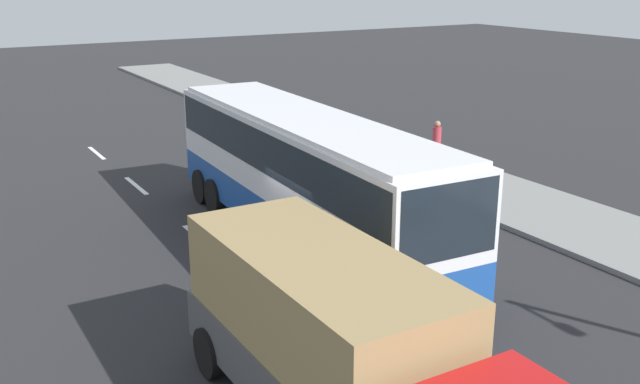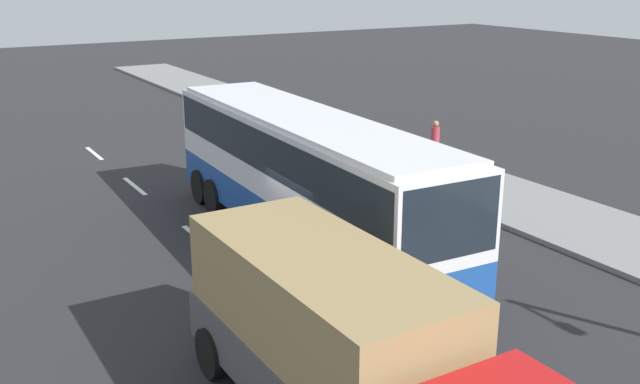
% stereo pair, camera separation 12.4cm
% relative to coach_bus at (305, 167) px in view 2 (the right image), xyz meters
% --- Properties ---
extents(ground_plane, '(120.00, 120.00, 0.00)m').
position_rel_coach_bus_xyz_m(ground_plane, '(1.54, -0.56, -2.25)').
color(ground_plane, '#28282B').
extents(sidewalk_curb, '(80.00, 4.00, 0.15)m').
position_rel_coach_bus_xyz_m(sidewalk_curb, '(1.54, 7.64, -2.18)').
color(sidewalk_curb, gray).
rests_on(sidewalk_curb, ground_plane).
extents(coach_bus, '(12.46, 3.19, 3.63)m').
position_rel_coach_bus_xyz_m(coach_bus, '(0.00, 0.00, 0.00)').
color(coach_bus, '#1E4C9E').
rests_on(coach_bus, ground_plane).
extents(cargo_truck, '(8.16, 2.60, 2.94)m').
position_rel_coach_bus_xyz_m(cargo_truck, '(7.84, -3.65, -0.66)').
color(cargo_truck, red).
rests_on(cargo_truck, ground_plane).
extents(pedestrian_at_crossing, '(0.32, 0.32, 1.76)m').
position_rel_coach_bus_xyz_m(pedestrian_at_crossing, '(-4.17, 7.96, -1.08)').
color(pedestrian_at_crossing, brown).
rests_on(pedestrian_at_crossing, sidewalk_curb).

